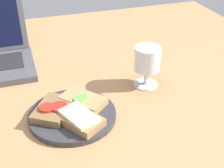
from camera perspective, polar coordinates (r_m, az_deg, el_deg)
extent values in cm
cube|color=#B27F51|center=(83.13, -2.12, -4.36)|extent=(140.00, 140.00, 3.00)
cylinder|color=#333338|center=(77.48, -7.23, -5.66)|extent=(21.45, 21.45, 1.46)
cube|color=brown|center=(77.30, -10.63, -4.58)|extent=(12.37, 13.34, 1.84)
cylinder|color=red|center=(75.88, -9.65, -4.10)|extent=(4.16, 4.16, 0.62)
cylinder|color=red|center=(76.03, -11.80, -4.27)|extent=(3.66, 3.66, 0.66)
cube|color=#937047|center=(73.11, -5.99, -6.54)|extent=(11.57, 12.80, 1.89)
cube|color=#F4EAB7|center=(72.31, -6.05, -5.73)|extent=(8.91, 10.80, 0.73)
cube|color=#A88456|center=(79.27, -5.32, -3.00)|extent=(12.13, 12.60, 2.00)
cylinder|color=#6BB74C|center=(77.84, -6.08, -2.74)|extent=(2.80, 2.80, 0.34)
cylinder|color=#6BB74C|center=(78.60, -5.32, -2.32)|extent=(2.84, 2.84, 0.31)
cylinder|color=white|center=(90.18, 6.18, -0.03)|extent=(6.90, 6.90, 0.40)
cylinder|color=white|center=(88.87, 6.27, 1.36)|extent=(1.18, 1.18, 4.68)
cylinder|color=white|center=(86.12, 6.49, 4.63)|extent=(7.21, 7.21, 6.73)
cylinder|color=white|center=(86.81, 6.43, 3.75)|extent=(6.64, 6.64, 3.73)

